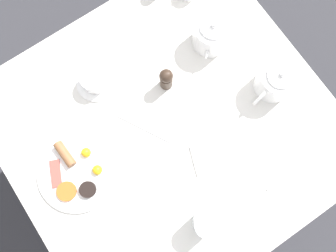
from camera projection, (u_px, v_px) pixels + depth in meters
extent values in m
plane|color=#333338|center=(168.00, 153.00, 1.86)|extent=(8.00, 8.00, 0.00)
cube|color=silver|center=(168.00, 128.00, 1.11)|extent=(1.06, 1.02, 0.03)
cylinder|color=brown|center=(197.00, 14.00, 1.62)|extent=(0.04, 0.04, 0.75)
cylinder|color=brown|center=(27.00, 120.00, 1.52)|extent=(0.04, 0.04, 0.75)
cylinder|color=brown|center=(313.00, 168.00, 1.48)|extent=(0.04, 0.04, 0.75)
cylinder|color=white|center=(78.00, 172.00, 1.06)|extent=(0.26, 0.26, 0.01)
cylinder|color=white|center=(98.00, 170.00, 1.06)|extent=(0.06, 0.06, 0.00)
sphere|color=yellow|center=(97.00, 170.00, 1.05)|extent=(0.03, 0.03, 0.03)
cylinder|color=white|center=(87.00, 153.00, 1.07)|extent=(0.06, 0.06, 0.00)
sphere|color=yellow|center=(86.00, 153.00, 1.06)|extent=(0.03, 0.03, 0.03)
cylinder|color=brown|center=(65.00, 154.00, 1.05)|extent=(0.04, 0.09, 0.03)
cube|color=#B74C42|center=(56.00, 174.00, 1.05)|extent=(0.06, 0.09, 0.01)
cylinder|color=#D16023|center=(67.00, 191.00, 1.04)|extent=(0.06, 0.06, 0.01)
cylinder|color=black|center=(88.00, 190.00, 1.04)|extent=(0.05, 0.05, 0.02)
cylinder|color=white|center=(211.00, 35.00, 1.11)|extent=(0.12, 0.12, 0.10)
cylinder|color=white|center=(214.00, 27.00, 1.06)|extent=(0.09, 0.09, 0.01)
sphere|color=white|center=(214.00, 25.00, 1.04)|extent=(0.02, 0.02, 0.02)
cone|color=white|center=(207.00, 55.00, 1.08)|extent=(0.06, 0.05, 0.05)
torus|color=white|center=(215.00, 17.00, 1.12)|extent=(0.07, 0.06, 0.08)
cylinder|color=white|center=(276.00, 81.00, 1.08)|extent=(0.12, 0.12, 0.10)
cylinder|color=white|center=(281.00, 76.00, 1.02)|extent=(0.09, 0.09, 0.01)
sphere|color=white|center=(283.00, 74.00, 1.01)|extent=(0.02, 0.02, 0.02)
cone|color=white|center=(292.00, 64.00, 1.08)|extent=(0.06, 0.03, 0.05)
torus|color=white|center=(262.00, 95.00, 1.07)|extent=(0.08, 0.03, 0.08)
cylinder|color=white|center=(96.00, 83.00, 1.13)|extent=(0.14, 0.14, 0.01)
cylinder|color=white|center=(94.00, 80.00, 1.10)|extent=(0.09, 0.09, 0.06)
cylinder|color=tan|center=(94.00, 80.00, 1.10)|extent=(0.08, 0.08, 0.05)
torus|color=white|center=(97.00, 67.00, 1.10)|extent=(0.03, 0.03, 0.04)
cylinder|color=white|center=(205.00, 224.00, 0.99)|extent=(0.07, 0.07, 0.11)
cylinder|color=#38281E|center=(166.00, 81.00, 1.10)|extent=(0.04, 0.04, 0.07)
sphere|color=#38281E|center=(166.00, 76.00, 1.05)|extent=(0.05, 0.05, 0.05)
cube|color=white|center=(215.00, 156.00, 1.08)|extent=(0.17, 0.15, 0.01)
cube|color=silver|center=(287.00, 173.00, 1.07)|extent=(0.18, 0.03, 0.00)
cube|color=silver|center=(146.00, 129.00, 1.10)|extent=(0.12, 0.20, 0.00)
cube|color=silver|center=(166.00, 204.00, 1.05)|extent=(0.10, 0.12, 0.00)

